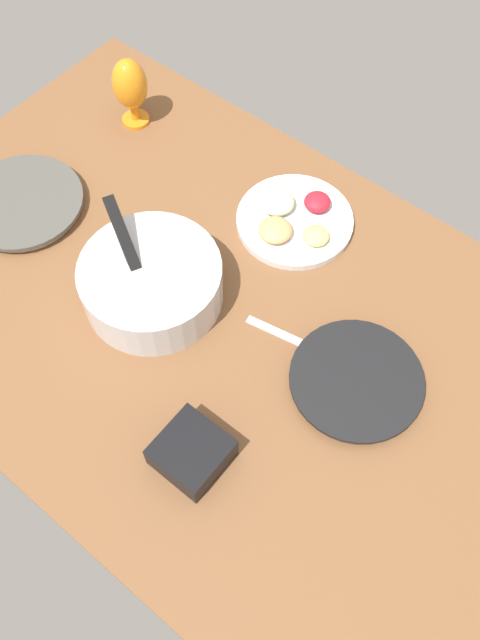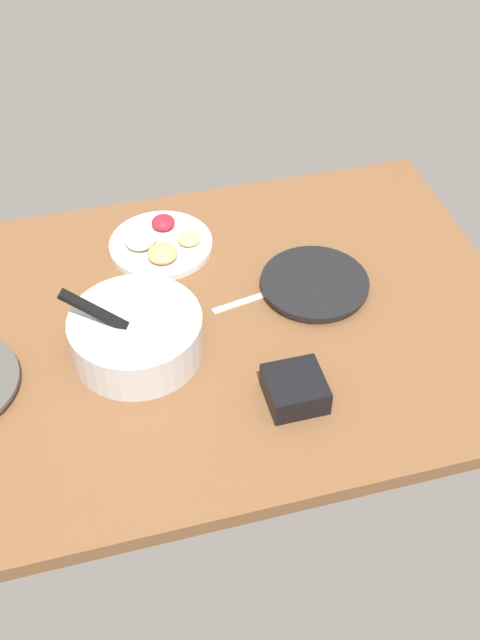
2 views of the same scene
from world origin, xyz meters
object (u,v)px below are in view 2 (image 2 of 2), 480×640
object	(u,v)px
mixing_bowl	(136,334)
fruit_platter	(161,243)
dinner_plate_left	(315,284)
square_bowl_black	(295,388)

from	to	relation	value
mixing_bowl	fruit_platter	world-z (taller)	mixing_bowl
dinner_plate_left	square_bowl_black	size ratio (longest dim) A/B	2.17
square_bowl_black	mixing_bowl	bearing A→B (deg)	-36.46
mixing_bowl	square_bowl_black	bearing A→B (deg)	143.54
mixing_bowl	dinner_plate_left	bearing A→B (deg)	-168.11
fruit_platter	square_bowl_black	bearing A→B (deg)	107.83
mixing_bowl	square_bowl_black	size ratio (longest dim) A/B	2.46
dinner_plate_left	fruit_platter	world-z (taller)	fruit_platter
dinner_plate_left	mixing_bowl	xyz separation A→B (cm)	(45.73, 9.62, 4.18)
dinner_plate_left	mixing_bowl	distance (cm)	46.91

